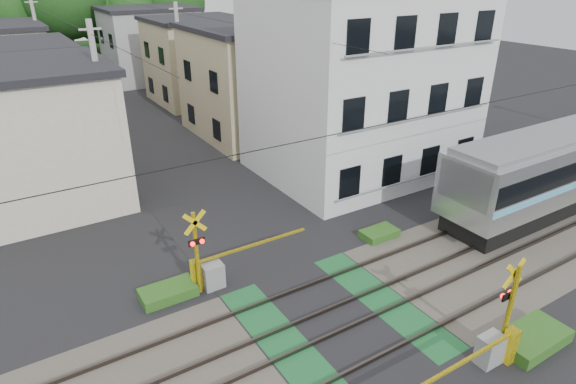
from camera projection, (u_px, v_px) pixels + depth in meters
ground at (336, 321)px, 14.88m from camera, size 120.00×120.00×0.00m
track_bed at (336, 320)px, 14.86m from camera, size 120.00×120.00×0.14m
crossing_signal_near at (495, 342)px, 13.01m from camera, size 4.74×0.65×3.09m
crossing_signal_far at (210, 270)px, 16.15m from camera, size 4.74×0.65×3.09m
apartment_block at (361, 83)px, 24.29m from camera, size 10.20×8.36×9.30m
houses_row at (116, 73)px, 33.57m from camera, size 22.07×31.35×6.80m
tree_hill at (54, 17)px, 49.71m from camera, size 40.00×13.38×11.28m
catenary at (482, 171)px, 16.22m from camera, size 60.00×5.04×7.00m
utility_poles at (105, 70)px, 30.35m from camera, size 7.90×42.00×8.00m
pedestrian at (87, 84)px, 41.33m from camera, size 0.72×0.57×1.72m
weed_patches at (381, 299)px, 15.57m from camera, size 10.25×8.80×0.40m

